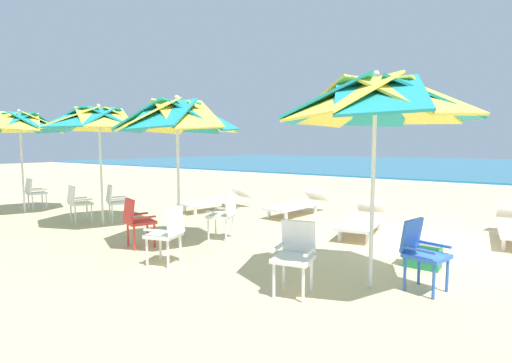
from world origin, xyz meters
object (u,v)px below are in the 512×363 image
object	(u,v)px
plastic_chair_2	(168,232)
beach_umbrella_2	(99,120)
plastic_chair_7	(34,191)
sun_lounger_3	(216,200)
plastic_chair_0	(421,250)
cooler_box	(423,253)
beach_umbrella_0	(375,102)
beach_umbrella_1	(177,118)
plastic_chair_4	(137,219)
plastic_chair_3	(224,213)
sun_lounger_1	(363,219)
sun_lounger_2	(298,204)
plastic_chair_5	(78,201)
beach_umbrella_3	(20,123)
plastic_chair_1	(295,252)
plastic_chair_6	(115,200)

from	to	relation	value
plastic_chair_2	beach_umbrella_2	world-z (taller)	beach_umbrella_2
plastic_chair_7	sun_lounger_3	distance (m)	5.08
plastic_chair_0	cooler_box	size ratio (longest dim) A/B	1.73
beach_umbrella_0	beach_umbrella_1	bearing A→B (deg)	-179.04
plastic_chair_4	beach_umbrella_2	distance (m)	2.93
beach_umbrella_2	sun_lounger_3	size ratio (longest dim) A/B	1.20
plastic_chair_3	sun_lounger_1	distance (m)	2.83
plastic_chair_4	sun_lounger_2	xyz separation A→B (m)	(0.70, 4.36, -0.22)
beach_umbrella_0	sun_lounger_3	xyz separation A→B (m)	(-5.40, 3.15, -2.00)
plastic_chair_2	plastic_chair_3	size ratio (longest dim) A/B	1.00
sun_lounger_2	cooler_box	size ratio (longest dim) A/B	4.38
sun_lounger_1	sun_lounger_3	xyz separation A→B (m)	(-4.25, 0.30, 0.00)
plastic_chair_5	beach_umbrella_2	bearing A→B (deg)	15.41
plastic_chair_0	beach_umbrella_3	distance (m)	9.92
beach_umbrella_0	beach_umbrella_2	bearing A→B (deg)	178.27
plastic_chair_5	beach_umbrella_1	bearing A→B (deg)	-0.88
plastic_chair_2	plastic_chair_4	size ratio (longest dim) A/B	1.00
plastic_chair_1	sun_lounger_3	world-z (taller)	plastic_chair_1
plastic_chair_1	sun_lounger_1	bearing A→B (deg)	97.65
plastic_chair_1	sun_lounger_3	bearing A→B (deg)	140.84
plastic_chair_1	sun_lounger_2	size ratio (longest dim) A/B	0.40
beach_umbrella_0	plastic_chair_4	distance (m)	4.35
beach_umbrella_1	plastic_chair_4	bearing A→B (deg)	-139.83
beach_umbrella_2	plastic_chair_6	bearing A→B (deg)	106.79
beach_umbrella_1	plastic_chair_4	xyz separation A→B (m)	(-0.55, -0.47, -1.74)
beach_umbrella_2	beach_umbrella_3	size ratio (longest dim) A/B	0.99
beach_umbrella_3	cooler_box	size ratio (longest dim) A/B	5.39
plastic_chair_7	sun_lounger_1	world-z (taller)	plastic_chair_7
beach_umbrella_0	plastic_chair_7	size ratio (longest dim) A/B	3.06
sun_lounger_2	sun_lounger_1	bearing A→B (deg)	-25.42
plastic_chair_0	sun_lounger_1	bearing A→B (deg)	123.28
plastic_chair_4	plastic_chair_3	bearing A→B (deg)	57.94
beach_umbrella_1	plastic_chair_5	size ratio (longest dim) A/B	3.03
beach_umbrella_2	sun_lounger_1	size ratio (longest dim) A/B	1.20
plastic_chair_0	plastic_chair_2	bearing A→B (deg)	-160.70
plastic_chair_4	sun_lounger_1	distance (m)	4.38
sun_lounger_2	sun_lounger_3	size ratio (longest dim) A/B	0.98
plastic_chair_1	plastic_chair_3	size ratio (longest dim) A/B	1.00
plastic_chair_6	cooler_box	world-z (taller)	plastic_chair_6
beach_umbrella_3	plastic_chair_7	bearing A→B (deg)	131.89
plastic_chair_7	sun_lounger_1	size ratio (longest dim) A/B	0.39
plastic_chair_7	sun_lounger_3	world-z (taller)	plastic_chair_7
plastic_chair_2	sun_lounger_3	size ratio (longest dim) A/B	0.39
beach_umbrella_2	sun_lounger_2	distance (m)	5.08
beach_umbrella_3	cooler_box	xyz separation A→B (m)	(9.55, 1.39, -2.14)
plastic_chair_6	sun_lounger_1	xyz separation A→B (m)	(5.08, 2.26, -0.22)
plastic_chair_6	beach_umbrella_1	bearing A→B (deg)	-12.86
plastic_chair_6	sun_lounger_2	distance (m)	4.43
sun_lounger_1	sun_lounger_2	size ratio (longest dim) A/B	1.01
plastic_chair_1	beach_umbrella_0	bearing A→B (deg)	45.73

